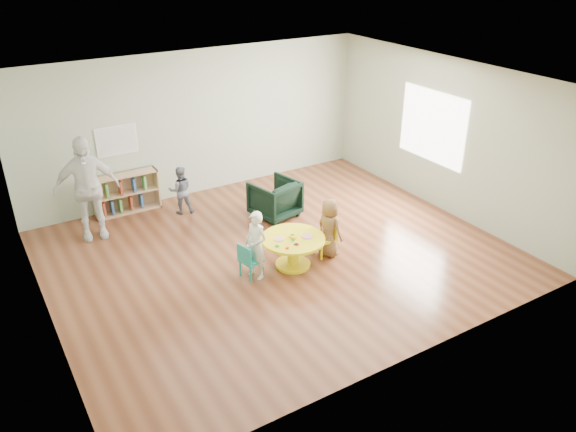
% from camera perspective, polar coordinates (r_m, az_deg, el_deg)
% --- Properties ---
extents(room, '(7.10, 7.00, 2.80)m').
position_cam_1_polar(room, '(8.37, -1.02, 7.40)').
color(room, brown).
rests_on(room, ground).
extents(activity_table, '(0.99, 0.99, 0.54)m').
position_cam_1_polar(activity_table, '(8.68, 0.51, -3.11)').
color(activity_table, yellow).
rests_on(activity_table, ground).
extents(kid_chair_left, '(0.36, 0.36, 0.56)m').
position_cam_1_polar(kid_chair_left, '(8.44, -3.98, -4.45)').
color(kid_chair_left, teal).
rests_on(kid_chair_left, ground).
extents(kid_chair_right, '(0.33, 0.33, 0.57)m').
position_cam_1_polar(kid_chair_right, '(9.03, 3.98, -2.16)').
color(kid_chair_right, yellow).
rests_on(kid_chair_right, ground).
extents(bookshelf, '(1.20, 0.30, 0.75)m').
position_cam_1_polar(bookshelf, '(10.84, -16.21, 2.25)').
color(bookshelf, tan).
rests_on(bookshelf, ground).
extents(alphabet_poster, '(0.74, 0.01, 0.54)m').
position_cam_1_polar(alphabet_poster, '(10.61, -17.01, 7.35)').
color(alphabet_poster, white).
rests_on(alphabet_poster, ground).
extents(armchair, '(0.90, 0.92, 0.70)m').
position_cam_1_polar(armchair, '(10.22, -1.36, 1.77)').
color(armchair, black).
rests_on(armchair, ground).
extents(child_left, '(0.37, 0.45, 1.07)m').
position_cam_1_polar(child_left, '(8.33, -3.26, -2.98)').
color(child_left, white).
rests_on(child_left, ground).
extents(child_right, '(0.40, 0.53, 0.97)m').
position_cam_1_polar(child_right, '(8.93, 4.20, -1.20)').
color(child_right, orange).
rests_on(child_right, ground).
extents(toddler, '(0.52, 0.45, 0.91)m').
position_cam_1_polar(toddler, '(10.50, -10.85, 2.60)').
color(toddler, '#161B37').
rests_on(toddler, ground).
extents(adult_caretaker, '(1.10, 0.59, 1.80)m').
position_cam_1_polar(adult_caretaker, '(9.87, -19.77, 2.65)').
color(adult_caretaker, white).
rests_on(adult_caretaker, ground).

